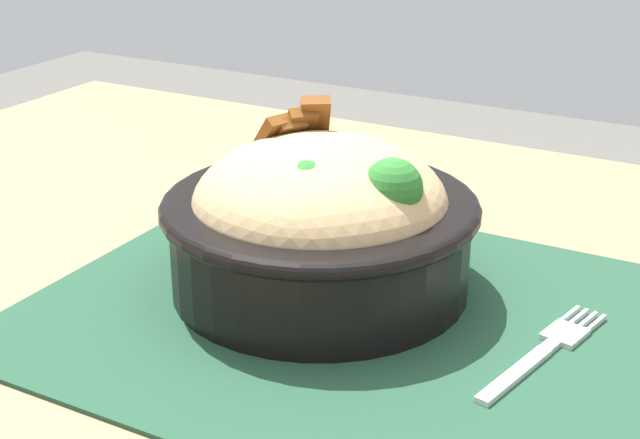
# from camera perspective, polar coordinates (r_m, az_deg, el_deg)

# --- Properties ---
(table) EXTENTS (1.08, 0.79, 0.72)m
(table) POSITION_cam_1_polar(r_m,az_deg,el_deg) (0.66, -0.12, -10.84)
(table) COLOR #99754C
(table) RESTS_ON ground_plane
(placemat) EXTENTS (0.42, 0.34, 0.00)m
(placemat) POSITION_cam_1_polar(r_m,az_deg,el_deg) (0.60, 2.84, -6.10)
(placemat) COLOR #1E422D
(placemat) RESTS_ON table
(bowl) EXTENTS (0.22, 0.22, 0.12)m
(bowl) POSITION_cam_1_polar(r_m,az_deg,el_deg) (0.62, 0.02, -0.10)
(bowl) COLOR black
(bowl) RESTS_ON placemat
(fork) EXTENTS (0.04, 0.14, 0.00)m
(fork) POSITION_cam_1_polar(r_m,az_deg,el_deg) (0.58, 13.71, -7.71)
(fork) COLOR silver
(fork) RESTS_ON placemat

